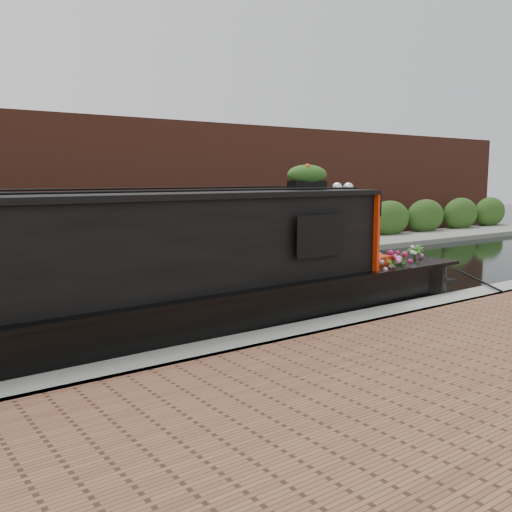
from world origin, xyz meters
TOP-DOWN VIEW (x-y plane):
  - ground at (0.00, 0.00)m, footprint 80.00×80.00m
  - near_bank_coping at (0.00, -3.30)m, footprint 40.00×0.60m
  - far_bank_path at (0.00, 4.20)m, footprint 40.00×2.40m
  - far_hedge at (0.00, 5.10)m, footprint 40.00×1.10m
  - far_brick_wall at (0.00, 7.20)m, footprint 40.00×1.00m
  - narrowboat at (-2.31, -2.00)m, footprint 11.47×2.23m
  - rope_fender at (3.85, -2.00)m, footprint 0.36×0.32m

SIDE VIEW (x-z plane):
  - ground at x=0.00m, z-range 0.00..0.00m
  - near_bank_coping at x=0.00m, z-range -0.25..0.25m
  - far_bank_path at x=0.00m, z-range -0.17..0.17m
  - far_hedge at x=0.00m, z-range -1.40..1.40m
  - far_brick_wall at x=0.00m, z-range -4.00..4.00m
  - rope_fender at x=3.85m, z-range 0.00..0.36m
  - narrowboat at x=-2.31m, z-range -0.55..2.14m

